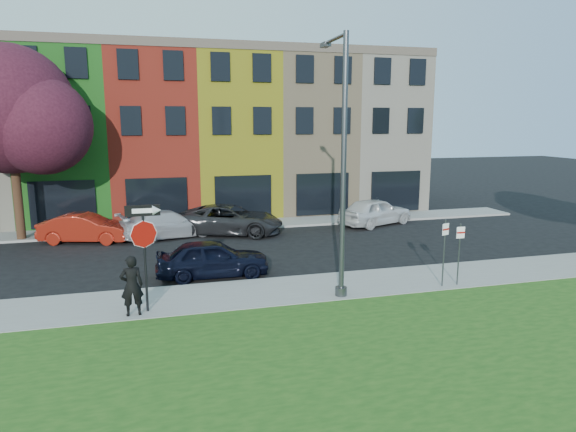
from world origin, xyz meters
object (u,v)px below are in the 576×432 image
object	(u,v)px
man	(132,286)
street_lamp	(341,168)
stop_sign	(144,237)
sedan_near	(213,258)

from	to	relation	value
man	street_lamp	size ratio (longest dim) A/B	0.22
man	street_lamp	world-z (taller)	street_lamp
stop_sign	street_lamp	world-z (taller)	street_lamp
stop_sign	man	world-z (taller)	stop_sign
man	sedan_near	size ratio (longest dim) A/B	0.43
man	sedan_near	world-z (taller)	man
stop_sign	street_lamp	distance (m)	6.70
sedan_near	street_lamp	xyz separation A→B (m)	(3.93, -3.48, 3.75)
stop_sign	sedan_near	distance (m)	4.62
stop_sign	street_lamp	bearing A→B (deg)	-0.68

